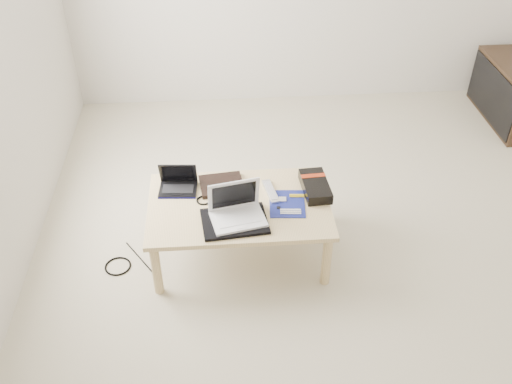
{
  "coord_description": "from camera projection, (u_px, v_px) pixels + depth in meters",
  "views": [
    {
      "loc": [
        -0.77,
        -2.75,
        2.56
      ],
      "look_at": [
        -0.56,
        -0.07,
        0.49
      ],
      "focal_mm": 40.0,
      "sensor_mm": 36.0,
      "label": 1
    }
  ],
  "objects": [
    {
      "name": "remote",
      "position": [
        271.0,
        191.0,
        3.53
      ],
      "size": [
        0.09,
        0.24,
        0.02
      ],
      "color": "silver",
      "rests_on": "coffee_table"
    },
    {
      "name": "floor_cable_coil",
      "position": [
        118.0,
        266.0,
        3.58
      ],
      "size": [
        0.19,
        0.19,
        0.01
      ],
      "primitive_type": "torus",
      "rotation": [
        0.0,
        0.0,
        0.15
      ],
      "color": "black",
      "rests_on": "ground"
    },
    {
      "name": "tablet",
      "position": [
        229.0,
        202.0,
        3.45
      ],
      "size": [
        0.24,
        0.19,
        0.01
      ],
      "color": "black",
      "rests_on": "coffee_table"
    },
    {
      "name": "motherboard",
      "position": [
        287.0,
        204.0,
        3.44
      ],
      "size": [
        0.23,
        0.28,
        0.01
      ],
      "color": "#0D1756",
      "rests_on": "coffee_table"
    },
    {
      "name": "netbook",
      "position": [
        178.0,
        184.0,
        3.55
      ],
      "size": [
        0.25,
        0.19,
        0.17
      ],
      "color": "black",
      "rests_on": "coffee_table"
    },
    {
      "name": "white_laptop",
      "position": [
        237.0,
        211.0,
        3.29
      ],
      "size": [
        0.34,
        0.27,
        0.22
      ],
      "color": "silver",
      "rests_on": "neoprene_sleeve"
    },
    {
      "name": "neoprene_sleeve",
      "position": [
        235.0,
        221.0,
        3.3
      ],
      "size": [
        0.4,
        0.31,
        0.02
      ],
      "primitive_type": "cube",
      "rotation": [
        0.0,
        0.0,
        0.1
      ],
      "color": "black",
      "rests_on": "coffee_table"
    },
    {
      "name": "floor_cable_trail",
      "position": [
        139.0,
        257.0,
        3.65
      ],
      "size": [
        0.19,
        0.28,
        0.01
      ],
      "primitive_type": "cylinder",
      "rotation": [
        1.57,
        0.0,
        0.59
      ],
      "color": "black",
      "rests_on": "ground"
    },
    {
      "name": "coffee_table",
      "position": [
        239.0,
        210.0,
        3.47
      ],
      "size": [
        1.1,
        0.7,
        0.4
      ],
      "color": "tan",
      "rests_on": "ground"
    },
    {
      "name": "cable_coil",
      "position": [
        204.0,
        200.0,
        3.47
      ],
      "size": [
        0.11,
        0.11,
        0.01
      ],
      "primitive_type": "torus",
      "rotation": [
        0.0,
        0.0,
        -0.25
      ],
      "color": "black",
      "rests_on": "coffee_table"
    },
    {
      "name": "book",
      "position": [
        221.0,
        185.0,
        3.58
      ],
      "size": [
        0.29,
        0.25,
        0.03
      ],
      "color": "black",
      "rests_on": "coffee_table"
    },
    {
      "name": "ground",
      "position": [
        340.0,
        240.0,
        3.78
      ],
      "size": [
        4.0,
        4.0,
        0.0
      ],
      "primitive_type": "plane",
      "color": "beige",
      "rests_on": "ground"
    },
    {
      "name": "gpu_box",
      "position": [
        315.0,
        186.0,
        3.53
      ],
      "size": [
        0.17,
        0.32,
        0.07
      ],
      "color": "black",
      "rests_on": "coffee_table"
    }
  ]
}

